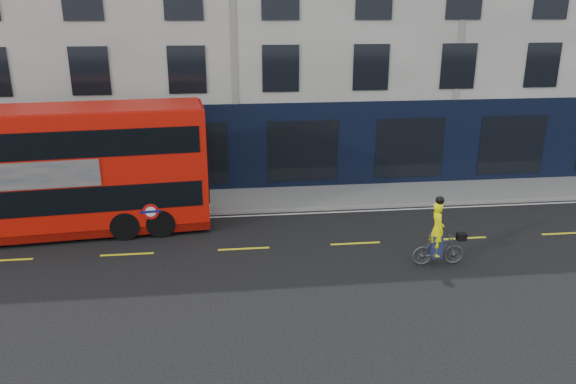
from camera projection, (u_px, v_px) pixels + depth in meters
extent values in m
plane|color=black|center=(246.00, 268.00, 18.26)|extent=(120.00, 120.00, 0.00)
cube|color=gray|center=(239.00, 200.00, 24.36)|extent=(60.00, 3.00, 0.12)
cube|color=gray|center=(240.00, 212.00, 22.94)|extent=(60.00, 0.12, 0.13)
cube|color=beige|center=(230.00, 17.00, 28.10)|extent=(50.00, 10.00, 15.00)
cube|color=black|center=(237.00, 148.00, 25.13)|extent=(50.00, 0.08, 4.00)
cube|color=silver|center=(240.00, 216.00, 22.68)|extent=(58.00, 0.10, 0.01)
cube|color=red|center=(43.00, 167.00, 20.24)|extent=(11.79, 3.67, 4.16)
cube|color=#680904|center=(52.00, 225.00, 20.96)|extent=(11.78, 3.62, 0.32)
cube|color=black|center=(47.00, 191.00, 20.54)|extent=(11.33, 3.67, 0.95)
cube|color=black|center=(39.00, 138.00, 19.90)|extent=(11.33, 3.67, 0.95)
cube|color=#AC140B|center=(35.00, 109.00, 19.57)|extent=(11.55, 3.54, 0.08)
cube|color=black|center=(207.00, 182.00, 21.67)|extent=(0.25, 2.37, 0.95)
cube|color=black|center=(204.00, 131.00, 21.03)|extent=(0.25, 2.37, 0.95)
cube|color=gray|center=(2.00, 178.00, 18.76)|extent=(6.30, 0.61, 0.95)
cylinder|color=red|center=(151.00, 212.00, 20.19)|extent=(0.59, 0.07, 0.59)
cylinder|color=white|center=(151.00, 212.00, 20.18)|extent=(0.38, 0.05, 0.38)
cube|color=#0C1459|center=(151.00, 212.00, 20.18)|extent=(0.74, 0.09, 0.09)
cylinder|color=black|center=(161.00, 212.00, 21.67)|extent=(1.29, 2.77, 1.05)
cylinder|color=black|center=(127.00, 214.00, 21.42)|extent=(1.29, 2.77, 1.05)
imported|color=#47484C|center=(439.00, 250.00, 18.33)|extent=(1.75, 0.52, 1.05)
imported|color=#E1E103|center=(437.00, 229.00, 18.08)|extent=(0.44, 0.66, 1.79)
cube|color=black|center=(462.00, 237.00, 18.26)|extent=(0.30, 0.24, 0.24)
cube|color=navy|center=(436.00, 245.00, 18.26)|extent=(0.33, 0.41, 0.75)
sphere|color=black|center=(440.00, 200.00, 17.77)|extent=(0.28, 0.28, 0.28)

